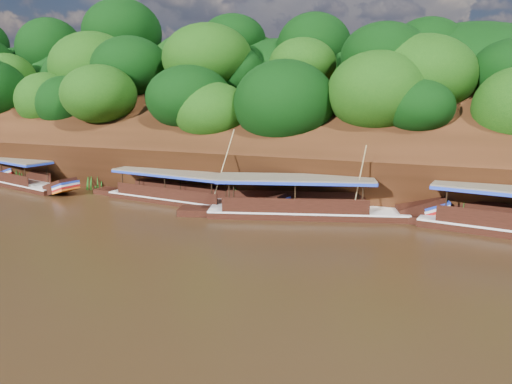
# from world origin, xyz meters

# --- Properties ---
(ground) EXTENTS (160.00, 160.00, 0.00)m
(ground) POSITION_xyz_m (0.00, 0.00, 0.00)
(ground) COLOR black
(ground) RESTS_ON ground
(riverbank) EXTENTS (120.00, 30.06, 19.40)m
(riverbank) POSITION_xyz_m (-0.01, 22.73, 1.89)
(riverbank) COLOR black
(riverbank) RESTS_ON ground
(boat_1) EXTENTS (15.34, 6.11, 5.42)m
(boat_1) POSITION_xyz_m (-0.38, 7.49, 0.60)
(boat_1) COLOR black
(boat_1) RESTS_ON ground
(boat_2) EXTENTS (14.62, 3.74, 5.99)m
(boat_2) POSITION_xyz_m (-9.98, 7.67, 0.52)
(boat_2) COLOR black
(boat_2) RESTS_ON ground
(boat_3) EXTENTS (13.11, 5.22, 2.77)m
(boat_3) POSITION_xyz_m (-26.29, 8.32, 0.53)
(boat_3) COLOR black
(boat_3) RESTS_ON ground
(reeds) EXTENTS (47.95, 2.32, 2.11)m
(reeds) POSITION_xyz_m (-3.81, 9.48, 0.91)
(reeds) COLOR #1C5F17
(reeds) RESTS_ON ground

